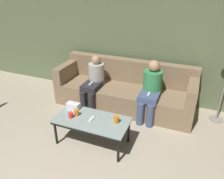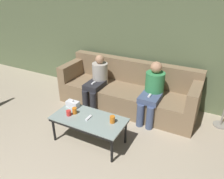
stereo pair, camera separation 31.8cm
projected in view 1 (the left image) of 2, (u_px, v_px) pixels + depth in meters
wall_back at (134, 39)px, 4.53m from camera, size 12.00×0.06×2.60m
couch at (125, 91)px, 4.54m from camera, size 2.80×0.89×0.93m
coffee_table at (92, 122)px, 3.42m from camera, size 1.17×0.58×0.46m
cup_near_left at (71, 115)px, 3.43m from camera, size 0.08×0.08×0.09m
cup_near_right at (116, 119)px, 3.31m from camera, size 0.08×0.08×0.11m
cup_far_center at (77, 113)px, 3.48m from camera, size 0.07×0.07×0.11m
tissue_box at (73, 106)px, 3.67m from camera, size 0.22×0.12×0.13m
game_remote at (92, 119)px, 3.40m from camera, size 0.04×0.15×0.02m
seated_person_left_end at (94, 80)px, 4.43m from camera, size 0.32×0.67×1.07m
seated_person_mid_left at (151, 88)px, 4.04m from camera, size 0.35×0.68×1.12m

